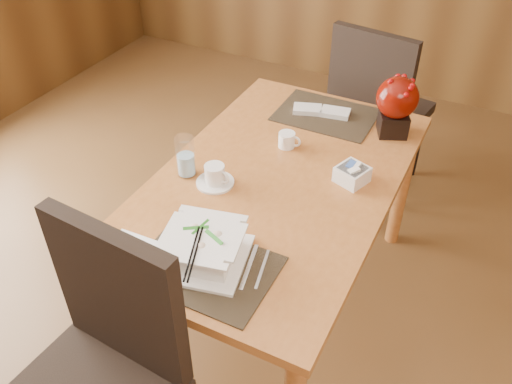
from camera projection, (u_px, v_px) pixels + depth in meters
The scene contains 13 objects.
dining_table at pixel (276, 197), 2.22m from camera, with size 0.90×1.50×0.75m.
placemat_near at pixel (206, 268), 1.77m from camera, with size 0.45×0.33×0.01m, color black.
placemat_far at pixel (326, 115), 2.54m from camera, with size 0.45×0.33×0.01m, color black.
soup_setting at pixel (203, 248), 1.77m from camera, with size 0.33×0.33×0.11m.
coffee_cup at pixel (215, 176), 2.11m from camera, with size 0.15×0.15×0.09m.
water_glass at pixel (186, 156), 2.12m from camera, with size 0.08×0.08×0.17m, color white.
creamer_jug at pixel (287, 140), 2.31m from camera, with size 0.09×0.09×0.07m, color white, non-canonical shape.
sugar_caddy at pixel (352, 175), 2.12m from camera, with size 0.11×0.11×0.07m, color white.
berry_decor at pixel (397, 103), 2.32m from camera, with size 0.18×0.18×0.27m.
napkins_far at pixel (323, 111), 2.53m from camera, with size 0.26×0.09×0.02m, color silver, non-canonical shape.
bread_plate at pixel (128, 251), 1.83m from camera, with size 0.16×0.16×0.01m, color white.
near_chair at pixel (99, 367), 1.66m from camera, with size 0.53×0.54×1.06m.
far_chair at pixel (376, 103), 2.98m from camera, with size 0.54×0.55×1.02m.
Camera 1 is at (0.70, -0.97, 2.05)m, focal length 38.00 mm.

